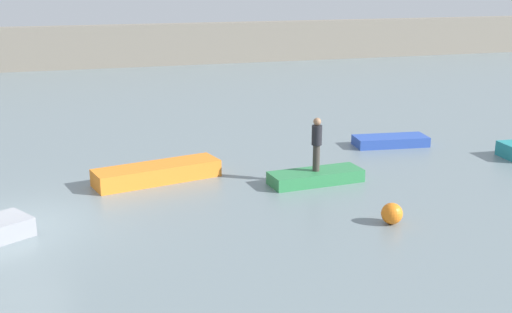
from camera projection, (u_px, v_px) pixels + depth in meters
ground_plane at (12, 228)px, 16.82m from camera, size 120.00×120.00×0.00m
embankment_wall at (33, 49)px, 43.95m from camera, size 80.00×1.20×2.91m
rowboat_orange at (157, 173)px, 20.59m from camera, size 4.15×1.97×0.54m
rowboat_green at (316, 177)px, 20.42m from camera, size 3.04×1.23×0.40m
rowboat_blue at (390, 141)px, 24.85m from camera, size 2.89×1.42×0.37m
person_dark_shirt at (317, 141)px, 20.11m from camera, size 0.32×0.32×1.70m
mooring_buoy at (392, 214)px, 17.05m from camera, size 0.57×0.57×0.57m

